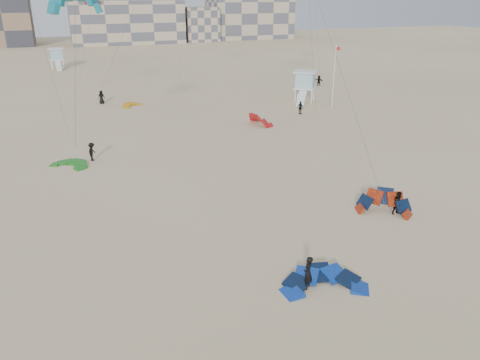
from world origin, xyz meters
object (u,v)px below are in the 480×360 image
object	(u,v)px
kitesurfer_main	(308,273)
lifeguard_tower_near	(305,86)
kite_ground_orange	(383,213)
kite_ground_blue	(324,286)

from	to	relation	value
kitesurfer_main	lifeguard_tower_near	world-z (taller)	lifeguard_tower_near
kite_ground_orange	kitesurfer_main	size ratio (longest dim) A/B	2.07
kite_ground_blue	kitesurfer_main	xyz separation A→B (m)	(-0.89, 0.16, 0.91)
kite_ground_orange	kite_ground_blue	bearing A→B (deg)	-105.65
kite_ground_blue	kite_ground_orange	bearing A→B (deg)	50.81
kite_ground_orange	lifeguard_tower_near	distance (m)	35.56
kitesurfer_main	kite_ground_orange	bearing A→B (deg)	170.27
kitesurfer_main	lifeguard_tower_near	xyz separation A→B (m)	(20.44, 39.73, 1.17)
kite_ground_blue	kite_ground_orange	xyz separation A→B (m)	(8.20, 6.25, 0.00)
kite_ground_blue	lifeguard_tower_near	xyz separation A→B (m)	(19.55, 39.89, 2.08)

